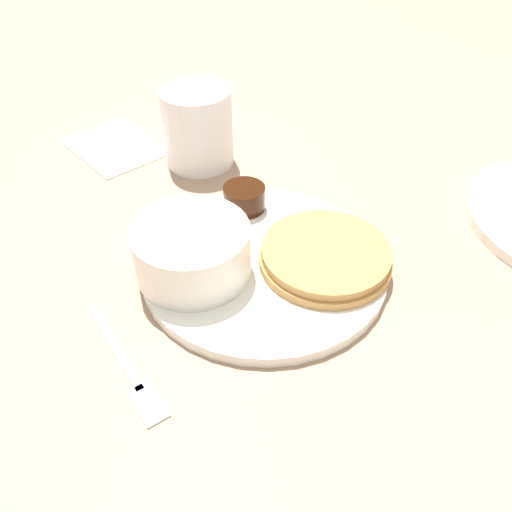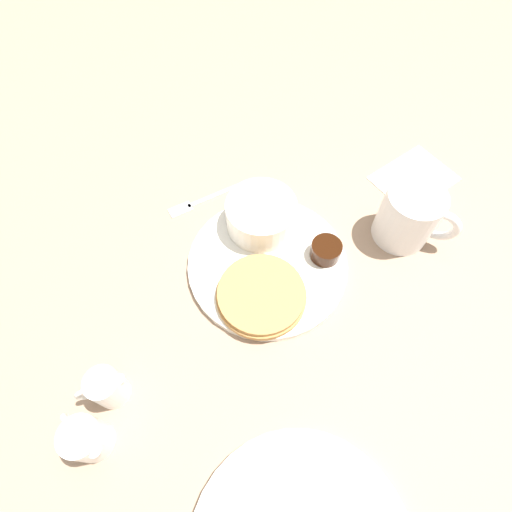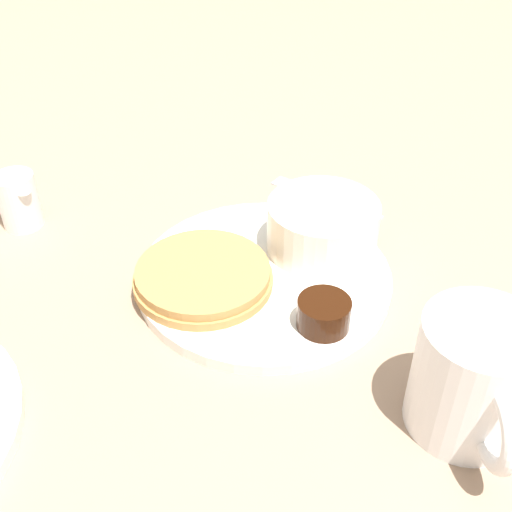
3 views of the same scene
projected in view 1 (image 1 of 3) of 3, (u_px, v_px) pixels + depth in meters
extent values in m
plane|color=#9E7F66|center=(264.00, 268.00, 0.51)|extent=(4.00, 4.00, 0.00)
cylinder|color=white|center=(264.00, 263.00, 0.51)|extent=(0.25, 0.25, 0.01)
cylinder|color=#B78447|center=(325.00, 259.00, 0.50)|extent=(0.13, 0.13, 0.01)
cylinder|color=#B78447|center=(326.00, 252.00, 0.49)|extent=(0.13, 0.13, 0.01)
cylinder|color=white|center=(192.00, 251.00, 0.47)|extent=(0.11, 0.11, 0.05)
cylinder|color=white|center=(190.00, 233.00, 0.46)|extent=(0.09, 0.09, 0.01)
cylinder|color=black|center=(244.00, 198.00, 0.56)|extent=(0.05, 0.05, 0.03)
cylinder|color=white|center=(173.00, 255.00, 0.49)|extent=(0.05, 0.05, 0.02)
sphere|color=white|center=(171.00, 241.00, 0.48)|extent=(0.03, 0.03, 0.03)
cylinder|color=white|center=(198.00, 127.00, 0.64)|extent=(0.09, 0.09, 0.10)
torus|color=white|center=(211.00, 110.00, 0.67)|extent=(0.03, 0.06, 0.06)
cube|color=silver|center=(114.00, 345.00, 0.44)|extent=(0.10, 0.05, 0.00)
cube|color=silver|center=(148.00, 403.00, 0.39)|extent=(0.04, 0.03, 0.00)
cube|color=white|center=(115.00, 146.00, 0.69)|extent=(0.16, 0.13, 0.00)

